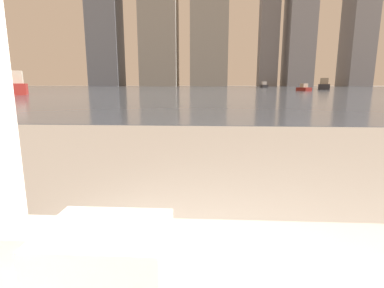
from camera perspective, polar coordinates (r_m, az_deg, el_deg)
towel_stack at (r=0.73m, az=-15.94°, el=-19.25°), size 0.27×0.22×0.12m
harbor_water at (r=61.82m, az=3.37°, el=10.50°), size 180.00×110.00×0.01m
harbor_boat_0 at (r=56.15m, az=23.82°, el=10.17°), size 3.31×5.38×1.91m
harbor_boat_1 at (r=43.80m, az=20.52°, el=9.91°), size 1.42×2.76×0.99m
harbor_boat_2 at (r=80.05m, az=13.54°, el=10.80°), size 1.51×4.10×1.52m
harbor_boat_4 at (r=31.78m, az=-30.68°, el=9.45°), size 4.39×5.74×2.07m
skyline_tower_2 at (r=118.79m, az=3.27°, el=18.74°), size 13.89×9.28×32.33m
skyline_tower_3 at (r=121.45m, az=14.47°, el=20.55°), size 6.78×6.04×41.98m
skyline_tower_4 at (r=124.15m, az=19.87°, el=20.76°), size 9.33×11.83×45.05m
skyline_tower_5 at (r=132.41m, az=29.53°, el=22.06°), size 8.44×12.31×57.20m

